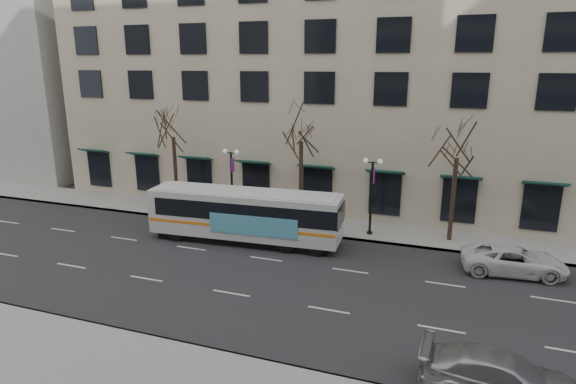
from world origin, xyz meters
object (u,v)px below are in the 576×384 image
at_px(lamp_post_right, 372,193).
at_px(white_pickup, 514,260).
at_px(tree_far_mid, 301,127).
at_px(lamp_post_left, 232,181).
at_px(silver_car, 503,378).
at_px(tree_far_right, 458,142).
at_px(tree_far_left, 173,124).
at_px(city_bus, 246,214).

bearing_deg(lamp_post_right, white_pickup, -21.00).
bearing_deg(tree_far_mid, lamp_post_right, -6.83).
bearing_deg(lamp_post_left, silver_car, -40.13).
height_order(tree_far_mid, tree_far_right, tree_far_mid).
bearing_deg(tree_far_mid, silver_car, -51.13).
xyz_separation_m(tree_far_left, tree_far_right, (20.00, 0.00, -0.28)).
height_order(tree_far_mid, silver_car, tree_far_mid).
distance_m(tree_far_left, tree_far_right, 20.00).
distance_m(tree_far_left, city_bus, 10.08).
bearing_deg(tree_far_right, city_bus, -160.94).
relative_size(tree_far_mid, lamp_post_right, 1.64).
height_order(lamp_post_right, white_pickup, lamp_post_right).
bearing_deg(tree_far_mid, white_pickup, -15.92).
distance_m(lamp_post_right, silver_car, 16.19).
relative_size(tree_far_mid, white_pickup, 1.58).
relative_size(lamp_post_left, city_bus, 0.42).
distance_m(tree_far_right, lamp_post_left, 15.40).
relative_size(tree_far_right, city_bus, 0.65).
bearing_deg(silver_car, tree_far_right, 10.78).
xyz_separation_m(lamp_post_left, lamp_post_right, (10.00, 0.00, 0.00)).
xyz_separation_m(tree_far_right, white_pickup, (3.40, -3.82, -5.67)).
xyz_separation_m(tree_far_mid, white_pickup, (13.40, -3.82, -6.15)).
xyz_separation_m(tree_far_right, city_bus, (-12.26, -4.24, -4.60)).
height_order(tree_far_left, lamp_post_left, tree_far_left).
distance_m(tree_far_left, tree_far_mid, 10.00).
relative_size(tree_far_mid, tree_far_right, 1.06).
height_order(lamp_post_right, city_bus, lamp_post_right).
xyz_separation_m(tree_far_right, lamp_post_right, (-4.99, -0.60, -3.48)).
height_order(city_bus, white_pickup, city_bus).
xyz_separation_m(tree_far_left, lamp_post_right, (15.01, -0.60, -3.75)).
bearing_deg(tree_far_left, white_pickup, -9.28).
xyz_separation_m(lamp_post_left, white_pickup, (18.39, -3.22, -2.19)).
xyz_separation_m(tree_far_mid, silver_car, (12.09, -15.00, -6.11)).
relative_size(tree_far_left, silver_car, 1.53).
distance_m(tree_far_left, lamp_post_left, 6.29).
bearing_deg(tree_far_right, lamp_post_left, -177.71).
distance_m(silver_car, white_pickup, 11.25).
distance_m(city_bus, silver_car, 17.97).
height_order(tree_far_left, silver_car, tree_far_left).
relative_size(lamp_post_right, silver_car, 0.96).
relative_size(silver_car, white_pickup, 1.01).
distance_m(lamp_post_left, city_bus, 4.69).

